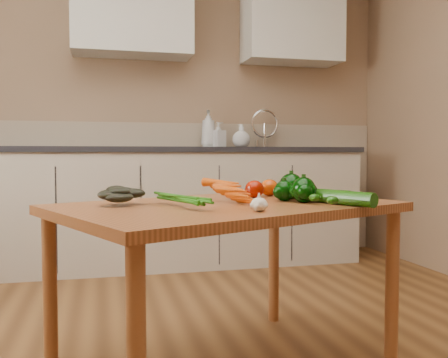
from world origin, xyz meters
TOP-DOWN VIEW (x-y plane):
  - room at (0.00, 0.17)m, footprint 4.04×5.04m
  - counter_run at (0.21, 2.19)m, footprint 2.84×0.64m
  - upper_cabinets at (0.51, 2.32)m, footprint 2.15×0.35m
  - table at (0.12, 0.24)m, footprint 1.45×1.22m
  - soap_bottle_a at (0.50, 2.35)m, footprint 0.15×0.15m
  - soap_bottle_b at (0.57, 2.32)m, footprint 0.12×0.12m
  - soap_bottle_c at (0.75, 2.26)m, footprint 0.20×0.20m
  - carrot_bunch at (0.07, 0.22)m, footprint 0.28×0.25m
  - leafy_greens at (-0.27, 0.27)m, footprint 0.18×0.16m
  - garlic_bulb at (0.15, -0.04)m, footprint 0.06×0.06m
  - pepper_a at (0.36, 0.28)m, footprint 0.08×0.08m
  - pepper_b at (0.43, 0.36)m, footprint 0.11×0.11m
  - pepper_c at (0.42, 0.21)m, footprint 0.10×0.10m
  - tomato_a at (0.29, 0.44)m, footprint 0.08×0.08m
  - tomato_b at (0.29, 0.47)m, footprint 0.07×0.07m
  - tomato_c at (0.38, 0.52)m, footprint 0.08×0.08m
  - zucchini_a at (0.50, 0.16)m, footprint 0.14×0.18m
  - zucchini_b at (0.53, 0.05)m, footprint 0.14×0.21m

SIDE VIEW (x-z plane):
  - counter_run at x=0.21m, z-range -0.11..1.03m
  - table at x=0.12m, z-range 0.26..0.92m
  - garlic_bulb at x=0.15m, z-range 0.66..0.71m
  - zucchini_a at x=0.50m, z-range 0.66..0.72m
  - zucchini_b at x=0.53m, z-range 0.66..0.72m
  - carrot_bunch at x=0.07m, z-range 0.66..0.72m
  - tomato_b at x=0.29m, z-range 0.66..0.73m
  - tomato_c at x=0.38m, z-range 0.66..0.74m
  - tomato_a at x=0.29m, z-range 0.66..0.74m
  - pepper_a at x=0.36m, z-range 0.66..0.74m
  - leafy_greens at x=-0.27m, z-range 0.66..0.75m
  - pepper_c at x=0.42m, z-range 0.66..0.76m
  - pepper_b at x=0.43m, z-range 0.66..0.77m
  - soap_bottle_c at x=0.75m, z-range 0.90..1.08m
  - soap_bottle_b at x=0.57m, z-range 0.90..1.10m
  - soap_bottle_a at x=0.50m, z-range 0.90..1.20m
  - room at x=0.00m, z-range -0.07..2.57m
  - upper_cabinets at x=0.51m, z-range 1.60..2.30m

